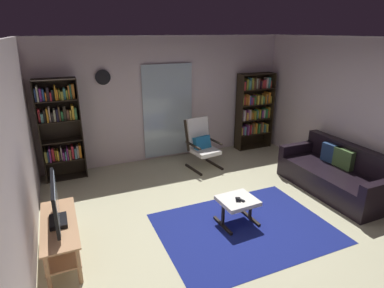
{
  "coord_description": "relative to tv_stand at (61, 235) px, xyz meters",
  "views": [
    {
      "loc": [
        -2.19,
        -3.5,
        2.69
      ],
      "look_at": [
        -0.2,
        1.1,
        0.9
      ],
      "focal_mm": 29.78,
      "sensor_mm": 36.0,
      "label": 1
    }
  ],
  "objects": [
    {
      "name": "area_rug",
      "position": [
        2.43,
        -0.39,
        -0.32
      ],
      "size": [
        2.42,
        1.81,
        0.01
      ],
      "primitive_type": "cube",
      "color": "navy",
      "rests_on": "ground"
    },
    {
      "name": "cell_phone",
      "position": [
        2.38,
        -0.25,
        0.08
      ],
      "size": [
        0.12,
        0.16,
        0.01
      ],
      "primitive_type": "cube",
      "rotation": [
        0.0,
        0.0,
        -0.47
      ],
      "color": "black",
      "rests_on": "ottoman"
    },
    {
      "name": "lounge_armchair",
      "position": [
        2.79,
        1.89,
        0.21
      ],
      "size": [
        0.65,
        0.73,
        1.02
      ],
      "color": "black",
      "rests_on": "ground"
    },
    {
      "name": "ottoman",
      "position": [
        2.39,
        -0.22,
        0.01
      ],
      "size": [
        0.54,
        0.5,
        0.4
      ],
      "color": "white",
      "rests_on": "ground"
    },
    {
      "name": "wall_back",
      "position": [
        2.36,
        2.72,
        0.98
      ],
      "size": [
        5.6,
        0.06,
        2.6
      ],
      "primitive_type": "cube",
      "color": "silver",
      "rests_on": "ground"
    },
    {
      "name": "wall_left",
      "position": [
        -0.34,
        -0.18,
        0.98
      ],
      "size": [
        0.06,
        6.0,
        2.6
      ],
      "primitive_type": "cube",
      "color": "silver",
      "rests_on": "ground"
    },
    {
      "name": "bookshelf_near_sofa",
      "position": [
        4.42,
        2.47,
        0.63
      ],
      "size": [
        0.87,
        0.3,
        1.78
      ],
      "color": "black",
      "rests_on": "ground"
    },
    {
      "name": "leather_sofa",
      "position": [
        4.53,
        -0.02,
        -0.03
      ],
      "size": [
        0.89,
        1.96,
        0.81
      ],
      "color": "black",
      "rests_on": "ground"
    },
    {
      "name": "wall_clock",
      "position": [
        1.05,
        2.64,
        1.53
      ],
      "size": [
        0.29,
        0.03,
        0.29
      ],
      "color": "silver"
    },
    {
      "name": "glass_door_panel",
      "position": [
        2.35,
        2.65,
        0.73
      ],
      "size": [
        1.1,
        0.01,
        2.0
      ],
      "primitive_type": "cube",
      "color": "silver"
    },
    {
      "name": "bookshelf_near_tv",
      "position": [
        0.17,
        2.44,
        0.72
      ],
      "size": [
        0.74,
        0.3,
        1.9
      ],
      "color": "black",
      "rests_on": "ground"
    },
    {
      "name": "ground_plane",
      "position": [
        2.36,
        -0.18,
        -0.32
      ],
      "size": [
        7.02,
        7.02,
        0.0
      ],
      "primitive_type": "plane",
      "color": "beige"
    },
    {
      "name": "television",
      "position": [
        0.0,
        0.0,
        0.43
      ],
      "size": [
        0.2,
        0.91,
        0.55
      ],
      "color": "black",
      "rests_on": "tv_stand"
    },
    {
      "name": "tv_stand",
      "position": [
        0.0,
        0.0,
        0.0
      ],
      "size": [
        0.42,
        1.22,
        0.49
      ],
      "color": "tan",
      "rests_on": "ground"
    },
    {
      "name": "tv_remote",
      "position": [
        2.4,
        -0.27,
        0.09
      ],
      "size": [
        0.09,
        0.15,
        0.02
      ],
      "primitive_type": "cube",
      "rotation": [
        0.0,
        0.0,
        0.36
      ],
      "color": "black",
      "rests_on": "ottoman"
    },
    {
      "name": "wall_right",
      "position": [
        5.06,
        -0.18,
        0.98
      ],
      "size": [
        0.06,
        6.0,
        2.6
      ],
      "primitive_type": "cube",
      "color": "silver",
      "rests_on": "ground"
    }
  ]
}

